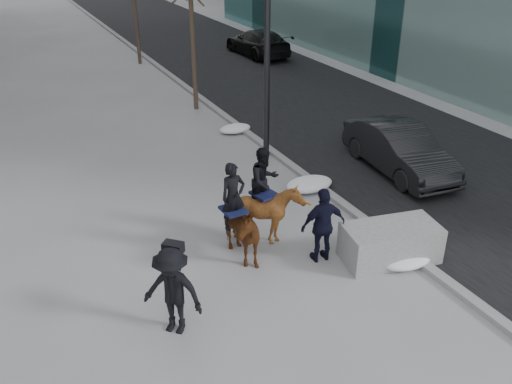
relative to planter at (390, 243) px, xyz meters
name	(u,v)px	position (x,y,z in m)	size (l,w,h in m)	color
ground	(281,278)	(-2.51, 0.43, -0.42)	(120.00, 120.00, 0.00)	gray
road	(314,103)	(4.49, 10.43, -0.41)	(8.00, 90.00, 0.01)	black
curb	(225,116)	(0.49, 10.43, -0.36)	(0.25, 90.00, 0.12)	gray
planter	(390,243)	(0.00, 0.00, 0.00)	(2.09, 1.04, 0.84)	#959597
car_near	(399,149)	(3.23, 3.67, 0.29)	(1.49, 4.27, 1.41)	black
car_far	(258,42)	(6.24, 19.22, 0.29)	(1.98, 4.87, 1.41)	black
tree_near	(193,39)	(-0.11, 11.92, 2.32)	(1.20, 1.20, 5.48)	#35251F
tree_far	(136,18)	(-0.11, 20.25, 1.87)	(1.20, 1.20, 4.58)	#372820
mounted_left	(236,225)	(-3.03, 1.55, 0.42)	(0.90, 1.79, 2.25)	#502810
mounted_right	(266,206)	(-2.12, 1.88, 0.51)	(1.47, 1.59, 2.32)	#47230E
feeder	(323,225)	(-1.36, 0.66, 0.46)	(1.07, 0.91, 1.75)	black
camera_crew	(172,291)	(-5.04, -0.13, 0.47)	(1.27, 1.26, 1.75)	black
snow_piles	(312,187)	(0.19, 3.57, -0.25)	(1.39, 9.90, 0.35)	white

